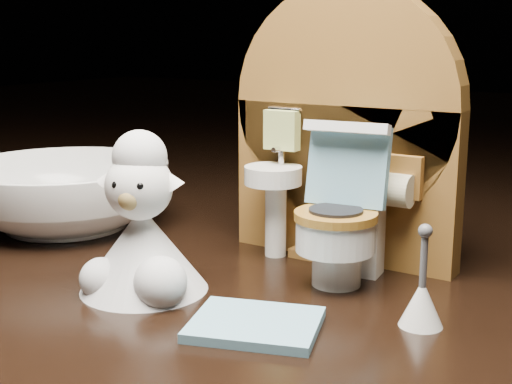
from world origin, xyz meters
The scene contains 6 objects.
backdrop_panel centered at (0.00, 0.06, 0.07)m, with size 0.13×0.05×0.15m.
toy_toilet centered at (0.02, 0.03, 0.03)m, with size 0.04×0.05×0.08m.
bath_mat centered at (0.01, -0.05, 0.00)m, with size 0.05×0.04×0.00m, color #70AAC3.
toilet_brush centered at (0.07, 0.00, 0.01)m, with size 0.02×0.02×0.05m.
plush_lamb centered at (-0.06, -0.04, 0.03)m, with size 0.06×0.06×0.08m.
ceramic_bowl centered at (-0.18, 0.03, 0.02)m, with size 0.13×0.13×0.04m, color white.
Camera 1 is at (0.17, -0.29, 0.12)m, focal length 50.00 mm.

